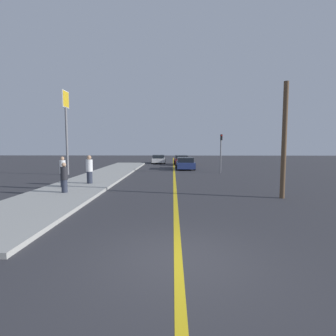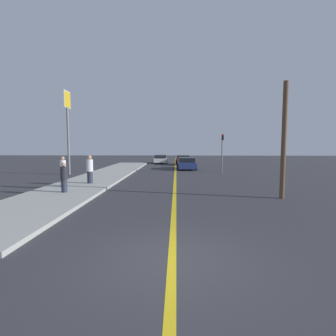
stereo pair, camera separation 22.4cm
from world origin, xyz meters
TOP-DOWN VIEW (x-y plane):
  - ground_plane at (0.00, 0.00)m, footprint 120.00×120.00m
  - road_center_line at (0.00, 18.00)m, footprint 0.20×60.00m
  - sidewalk_left at (-6.00, 15.59)m, footprint 3.93×31.18m
  - car_near_right_lane at (1.23, 23.02)m, footprint 2.09×4.32m
  - car_ahead_center at (1.00, 29.49)m, footprint 2.04×4.10m
  - car_far_distant at (-2.25, 32.26)m, footprint 2.14×4.19m
  - pedestrian_near_curb at (-5.90, 7.81)m, footprint 0.36×0.36m
  - pedestrian_mid_group at (-6.75, 9.66)m, footprint 0.35×0.35m
  - pedestrian_far_standing at (-5.61, 11.12)m, footprint 0.42×0.42m
  - traffic_light at (4.44, 19.15)m, footprint 0.18×0.40m
  - roadside_sign at (-9.59, 17.40)m, footprint 0.20×1.33m
  - utility_pole at (5.40, 7.29)m, footprint 0.24×0.24m

SIDE VIEW (x-z plane):
  - ground_plane at x=0.00m, z-range 0.00..0.00m
  - road_center_line at x=0.00m, z-range 0.00..0.01m
  - sidewalk_left at x=-6.00m, z-range 0.00..0.16m
  - car_far_distant at x=-2.25m, z-range -0.01..1.20m
  - car_ahead_center at x=1.00m, z-range -0.01..1.27m
  - car_near_right_lane at x=1.23m, z-range -0.02..1.28m
  - pedestrian_near_curb at x=-5.90m, z-range 0.15..1.75m
  - pedestrian_far_standing at x=-5.61m, z-range 0.15..2.00m
  - pedestrian_mid_group at x=-6.75m, z-range 0.17..2.00m
  - traffic_light at x=4.44m, z-range 0.44..4.11m
  - utility_pole at x=5.40m, z-range 0.00..5.78m
  - roadside_sign at x=-9.59m, z-range 1.50..8.92m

